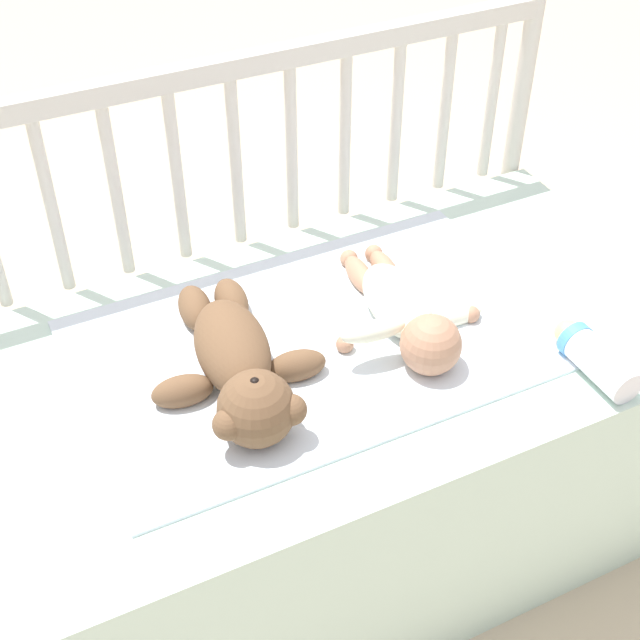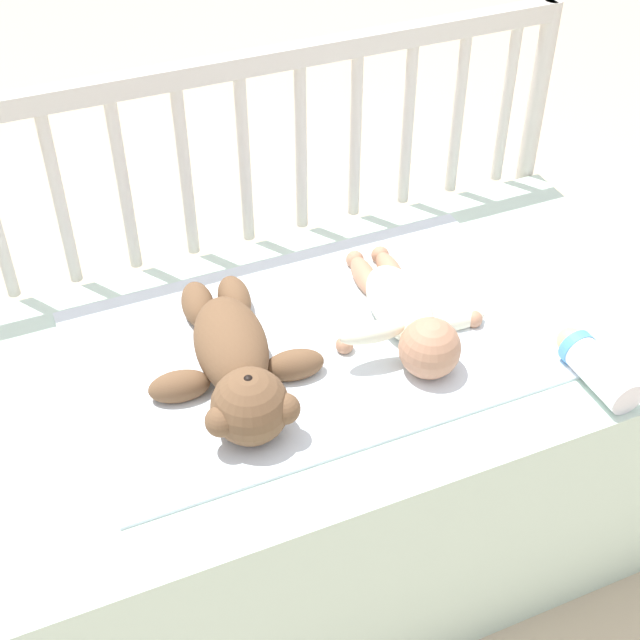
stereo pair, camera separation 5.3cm
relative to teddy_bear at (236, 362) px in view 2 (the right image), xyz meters
name	(u,v)px [view 2 (the right image)]	position (x,y,z in m)	size (l,w,h in m)	color
ground_plane	(321,532)	(0.15, 0.02, -0.54)	(12.00, 12.00, 0.00)	#C6B293
crib_mattress	(321,450)	(0.15, 0.02, -0.30)	(1.29, 0.66, 0.49)	silver
crib_rail	(246,183)	(0.15, 0.37, 0.07)	(1.29, 0.04, 0.86)	beige
blanket	(316,342)	(0.15, 0.04, -0.05)	(0.78, 0.49, 0.01)	white
teddy_bear	(236,362)	(0.00, 0.00, 0.00)	(0.28, 0.41, 0.12)	brown
baby	(406,314)	(0.30, 0.01, -0.01)	(0.28, 0.36, 0.10)	#EAEACC
baby_bottle	(595,366)	(0.52, -0.21, -0.02)	(0.06, 0.17, 0.06)	white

